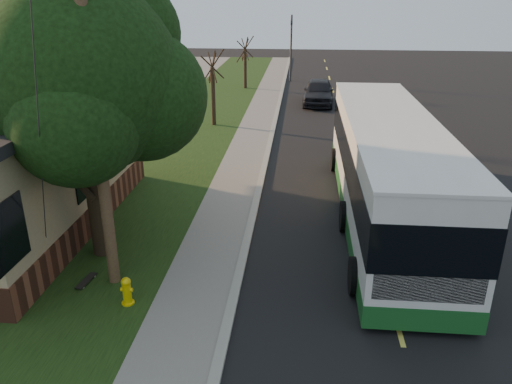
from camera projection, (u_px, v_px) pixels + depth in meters
ground at (231, 311)px, 12.30m from camera, size 120.00×120.00×0.00m
road at (357, 177)px, 21.19m from camera, size 8.00×80.00×0.01m
curb at (263, 173)px, 21.51m from camera, size 0.25×80.00×0.12m
sidewalk at (240, 172)px, 21.60m from camera, size 2.00×80.00×0.08m
grass_verge at (161, 170)px, 21.90m from camera, size 5.00×80.00×0.07m
fire_hydrant at (127, 291)px, 12.36m from camera, size 0.32×0.32×0.74m
utility_pole at (94, 114)px, 11.76m from camera, size 2.86×3.21×9.07m
leafy_tree at (85, 79)px, 13.17m from camera, size 6.30×6.00×7.80m
bare_tree_near at (213, 89)px, 28.41m from camera, size 1.38×1.21×4.31m
bare_tree_far at (245, 63)px, 39.50m from camera, size 1.38×1.21×4.03m
traffic_signal at (291, 44)px, 42.47m from camera, size 0.18×0.22×5.50m
transit_bus at (386, 166)px, 16.66m from camera, size 3.03×13.14×3.55m
skateboarder at (106, 221)px, 15.16m from camera, size 0.65×0.51×1.55m
skateboard_main at (86, 281)px, 13.36m from camera, size 0.31×0.84×0.08m
dumpster at (64, 163)px, 20.64m from camera, size 1.83×1.62×1.36m
distant_car at (318, 92)px, 34.54m from camera, size 2.26×5.11×1.71m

